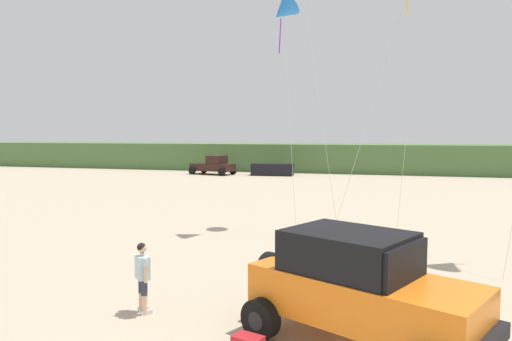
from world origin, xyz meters
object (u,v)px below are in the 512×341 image
distant_pickup (214,165)px  distant_sedan (272,169)px  person_watching (143,274)px  jeep (360,287)px  kite_blue_swept (283,11)px

distant_pickup → distant_sedan: size_ratio=1.17×
person_watching → distant_pickup: 38.13m
person_watching → distant_pickup: (-12.14, 36.14, 0.00)m
jeep → person_watching: jeep is taller
kite_blue_swept → distant_pickup: bearing=117.4°
person_watching → kite_blue_swept: (0.84, 11.07, 8.62)m
jeep → person_watching: bearing=175.4°
jeep → distant_sedan: (-10.94, 37.11, -0.60)m
distant_sedan → distant_pickup: bearing=-179.1°
person_watching → distant_sedan: (-5.98, 36.71, -0.34)m
distant_sedan → jeep: bearing=-77.9°
jeep → kite_blue_swept: size_ratio=0.48×
distant_pickup → kite_blue_swept: 29.52m
jeep → distant_sedan: bearing=106.4°
distant_sedan → kite_blue_swept: (6.82, -25.64, 8.96)m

